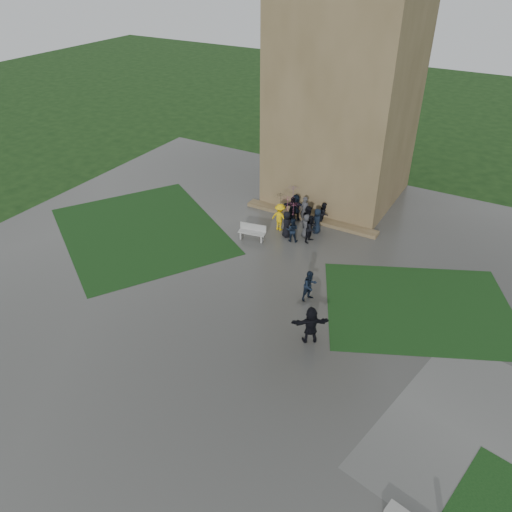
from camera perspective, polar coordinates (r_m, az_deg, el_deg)
The scene contains 10 objects.
ground at distance 24.79m, azimuth -4.17°, elevation -6.00°, with size 120.00×120.00×0.00m, color black.
plaza at distance 26.11m, azimuth -1.74°, elevation -3.62°, with size 34.00×34.00×0.02m, color #3B3B38.
lawn_inset_left at distance 31.93m, azimuth -12.96°, elevation 2.86°, with size 11.00×9.00×0.01m, color black.
lawn_inset_right at distance 26.05m, azimuth 18.13°, elevation -5.57°, with size 9.00×7.00×0.01m, color black.
tower at distance 33.43m, azimuth 10.55°, elevation 21.03°, with size 8.00×8.00×18.00m, color brown.
tower_plinth at distance 32.54m, azimuth 6.21°, elevation 4.35°, with size 9.00×0.80×0.22m, color brown.
bench at distance 30.00m, azimuth -0.43°, elevation 2.78°, with size 1.71×0.82×0.95m.
visitor_cluster at distance 30.74m, azimuth 4.62°, elevation 4.93°, with size 3.19×3.77×2.68m.
pedestrian_mid at distance 24.96m, azimuth 6.18°, elevation -3.39°, with size 0.80×0.46×1.65m, color black.
pedestrian_near at distance 22.46m, azimuth 6.28°, elevation -7.83°, with size 1.71×0.61×1.84m, color black.
Camera 1 is at (11.21, -15.82, 15.45)m, focal length 35.00 mm.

